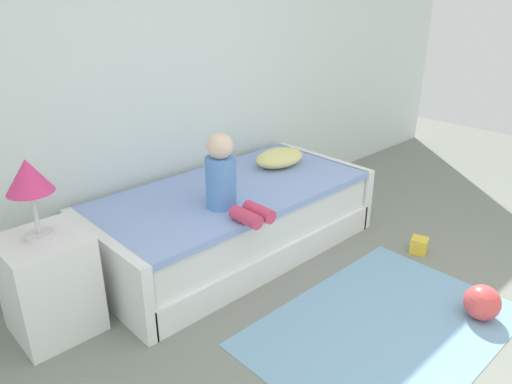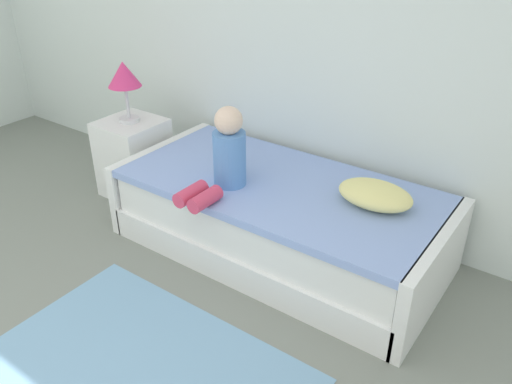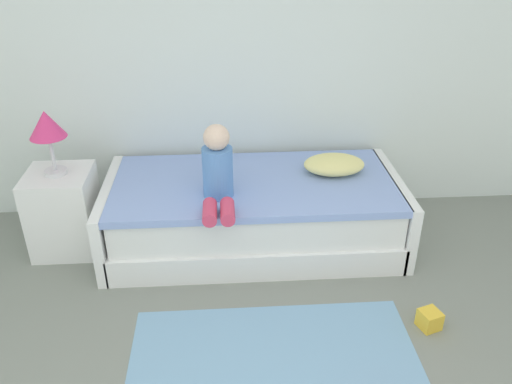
% 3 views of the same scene
% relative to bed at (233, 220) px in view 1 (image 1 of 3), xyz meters
% --- Properties ---
extents(wall_rear, '(7.20, 0.10, 2.90)m').
position_rel_bed_xyz_m(wall_rear, '(0.00, 0.60, 1.20)').
color(wall_rear, silver).
rests_on(wall_rear, ground).
extents(bed, '(2.11, 1.00, 0.50)m').
position_rel_bed_xyz_m(bed, '(0.00, 0.00, 0.00)').
color(bed, white).
rests_on(bed, ground).
extents(nightstand, '(0.44, 0.44, 0.60)m').
position_rel_bed_xyz_m(nightstand, '(-1.35, 0.01, 0.05)').
color(nightstand, white).
rests_on(nightstand, ground).
extents(table_lamp, '(0.24, 0.24, 0.45)m').
position_rel_bed_xyz_m(table_lamp, '(-1.35, 0.01, 0.69)').
color(table_lamp, silver).
rests_on(table_lamp, nightstand).
extents(child_figure, '(0.20, 0.51, 0.50)m').
position_rel_bed_xyz_m(child_figure, '(-0.25, -0.23, 0.46)').
color(child_figure, '#598CD1').
rests_on(child_figure, bed).
extents(pillow, '(0.44, 0.30, 0.13)m').
position_rel_bed_xyz_m(pillow, '(0.59, 0.10, 0.32)').
color(pillow, '#F2E58C').
rests_on(pillow, bed).
extents(toy_ball, '(0.21, 0.21, 0.21)m').
position_rel_bed_xyz_m(toy_ball, '(0.55, -1.64, -0.14)').
color(toy_ball, '#E54C4C').
rests_on(toy_ball, ground).
extents(area_rug, '(1.60, 1.10, 0.01)m').
position_rel_bed_xyz_m(area_rug, '(0.04, -1.30, -0.24)').
color(area_rug, '#7AA8CC').
rests_on(area_rug, ground).
extents(toy_block, '(0.15, 0.15, 0.12)m').
position_rel_bed_xyz_m(toy_block, '(0.98, -0.99, -0.19)').
color(toy_block, yellow).
rests_on(toy_block, ground).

